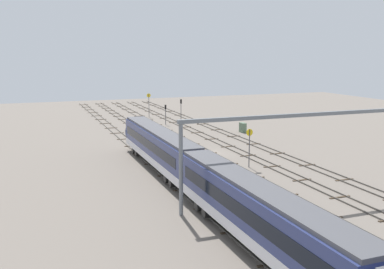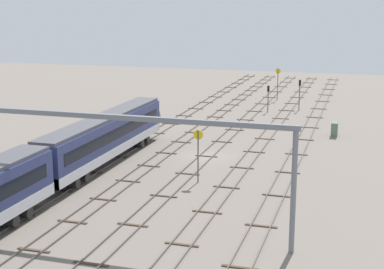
# 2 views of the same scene
# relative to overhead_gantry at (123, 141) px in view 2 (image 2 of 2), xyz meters

# --- Properties ---
(ground_plane) EXTENTS (159.04, 159.04, 0.00)m
(ground_plane) POSITION_rel_overhead_gantry_xyz_m (21.75, -0.02, -6.74)
(ground_plane) COLOR slate
(track_near_foreground) EXTENTS (143.04, 2.40, 0.16)m
(track_near_foreground) POSITION_rel_overhead_gantry_xyz_m (21.75, -9.15, -6.67)
(track_near_foreground) COLOR #59544C
(track_near_foreground) RESTS_ON ground
(track_second_near) EXTENTS (143.04, 2.40, 0.16)m
(track_second_near) POSITION_rel_overhead_gantry_xyz_m (21.75, -4.59, -6.67)
(track_second_near) COLOR #59544C
(track_second_near) RESTS_ON ground
(track_middle) EXTENTS (143.04, 2.40, 0.16)m
(track_middle) POSITION_rel_overhead_gantry_xyz_m (21.75, -0.02, -6.67)
(track_middle) COLOR #59544C
(track_middle) RESTS_ON ground
(track_second_far) EXTENTS (143.04, 2.40, 0.16)m
(track_second_far) POSITION_rel_overhead_gantry_xyz_m (21.75, 4.55, -6.68)
(track_second_far) COLOR #59544C
(track_second_far) RESTS_ON ground
(track_with_train) EXTENTS (143.04, 2.40, 0.16)m
(track_with_train) POSITION_rel_overhead_gantry_xyz_m (21.75, 9.11, -6.67)
(track_with_train) COLOR #59544C
(track_with_train) RESTS_ON ground
(overhead_gantry) EXTENTS (0.40, 24.30, 8.57)m
(overhead_gantry) POSITION_rel_overhead_gantry_xyz_m (0.00, 0.00, 0.00)
(overhead_gantry) COLOR slate
(overhead_gantry) RESTS_ON ground
(speed_sign_near_foreground) EXTENTS (0.14, 0.89, 5.34)m
(speed_sign_near_foreground) POSITION_rel_overhead_gantry_xyz_m (60.45, -1.69, -3.32)
(speed_sign_near_foreground) COLOR #4C4C51
(speed_sign_near_foreground) RESTS_ON ground
(speed_sign_mid_trackside) EXTENTS (0.14, 0.88, 4.91)m
(speed_sign_mid_trackside) POSITION_rel_overhead_gantry_xyz_m (12.81, -1.70, -3.57)
(speed_sign_mid_trackside) COLOR #4C4C51
(speed_sign_mid_trackside) RESTS_ON ground
(signal_light_trackside_approach) EXTENTS (0.31, 0.32, 4.69)m
(signal_light_trackside_approach) POSITION_rel_overhead_gantry_xyz_m (51.89, -6.32, -3.68)
(signal_light_trackside_approach) COLOR #4C4C51
(signal_light_trackside_approach) RESTS_ON ground
(signal_light_trackside_departure) EXTENTS (0.31, 0.32, 4.02)m
(signal_light_trackside_departure) POSITION_rel_overhead_gantry_xyz_m (49.03, -2.02, -4.09)
(signal_light_trackside_departure) COLOR #4C4C51
(signal_light_trackside_departure) RESTS_ON ground
(relay_cabinet) EXTENTS (1.59, 0.77, 1.74)m
(relay_cabinet) POSITION_rel_overhead_gantry_xyz_m (35.63, -12.53, -5.88)
(relay_cabinet) COLOR #597259
(relay_cabinet) RESTS_ON ground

